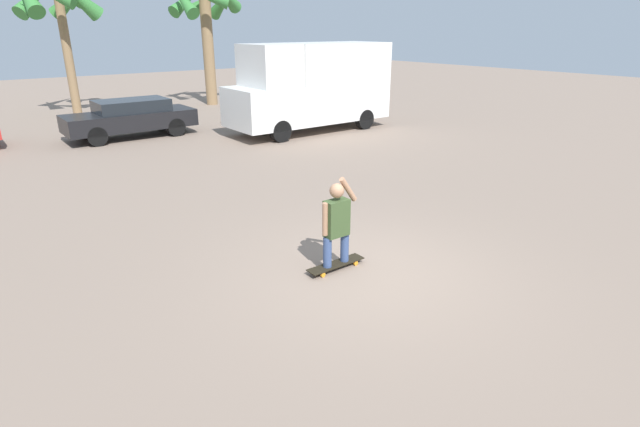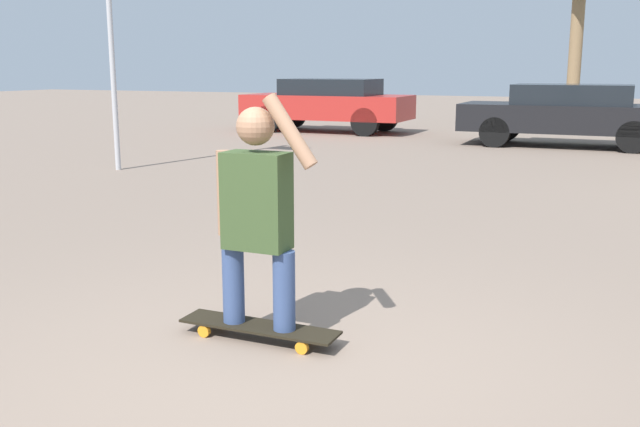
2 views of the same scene
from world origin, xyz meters
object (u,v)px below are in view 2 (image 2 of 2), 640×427
(person_skateboarder, at_px, (257,206))
(parked_car_black, at_px, (567,113))
(skateboard, at_px, (259,328))
(parked_car_red, at_px, (328,103))

(person_skateboarder, bearing_deg, parked_car_black, 86.44)
(skateboard, bearing_deg, person_skateboarder, 180.00)
(skateboard, distance_m, parked_car_black, 12.72)
(skateboard, xyz_separation_m, person_skateboarder, (-0.00, 0.00, 0.79))
(skateboard, bearing_deg, parked_car_black, 86.44)
(parked_car_black, height_order, parked_car_red, parked_car_red)
(parked_car_black, bearing_deg, parked_car_red, 168.36)
(parked_car_black, bearing_deg, person_skateboarder, -93.56)
(skateboard, height_order, parked_car_black, parked_car_black)
(parked_car_black, xyz_separation_m, parked_car_red, (-6.20, 1.28, 0.04))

